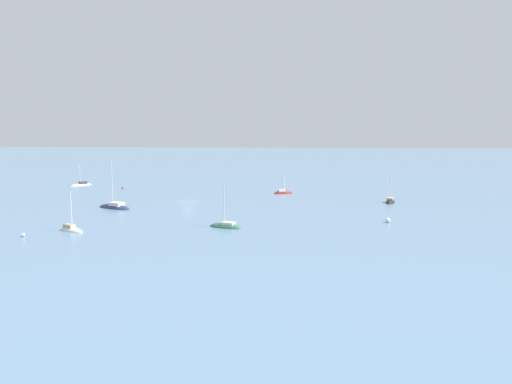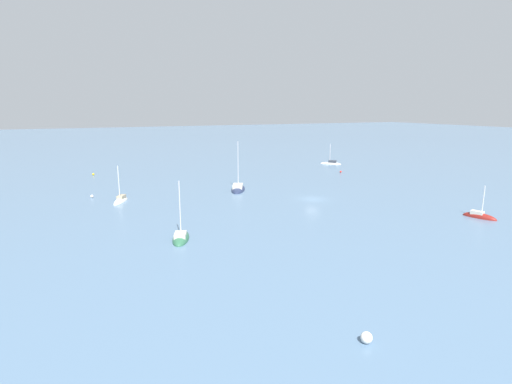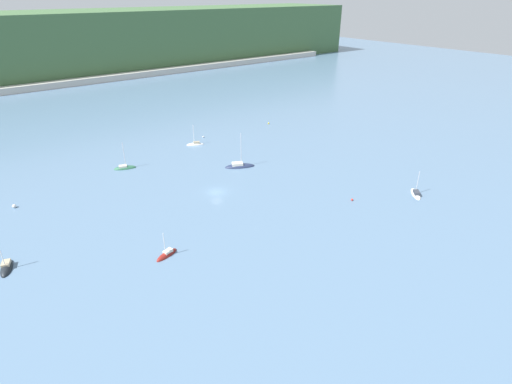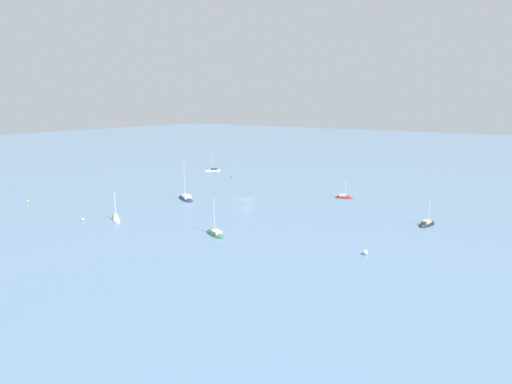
{
  "view_description": "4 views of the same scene",
  "coord_description": "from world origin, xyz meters",
  "views": [
    {
      "loc": [
        -23.16,
        111.02,
        17.09
      ],
      "look_at": [
        -15.95,
        4.13,
        3.04
      ],
      "focal_mm": 35.0,
      "sensor_mm": 36.0,
      "label": 1
    },
    {
      "loc": [
        -61.16,
        39.59,
        16.72
      ],
      "look_at": [
        -0.49,
        11.74,
        2.51
      ],
      "focal_mm": 28.0,
      "sensor_mm": 36.0,
      "label": 2
    },
    {
      "loc": [
        -45.74,
        -75.38,
        44.52
      ],
      "look_at": [
        5.31,
        -9.11,
        2.04
      ],
      "focal_mm": 28.0,
      "sensor_mm": 36.0,
      "label": 3
    },
    {
      "loc": [
        -61.87,
        86.19,
        25.82
      ],
      "look_at": [
        -1.09,
        -3.21,
        1.6
      ],
      "focal_mm": 28.0,
      "sensor_mm": 36.0,
      "label": 4
    }
  ],
  "objects": [
    {
      "name": "ground_plane",
      "position": [
        0.0,
        0.0,
        0.0
      ],
      "size": [
        600.0,
        600.0,
        0.0
      ],
      "primitive_type": "plane",
      "color": "slate"
    },
    {
      "name": "sailboat_0",
      "position": [
        -46.07,
        -2.69,
        0.09
      ],
      "size": [
        3.45,
        5.85,
        6.84
      ],
      "rotation": [
        0.0,
        0.0,
        4.41
      ],
      "color": "black",
      "rests_on": "ground_plane"
    },
    {
      "name": "sailboat_1",
      "position": [
        13.66,
        9.32,
        0.11
      ],
      "size": [
        8.74,
        6.22,
        10.84
      ],
      "rotation": [
        0.0,
        0.0,
        5.82
      ],
      "color": "#232D4C",
      "rests_on": "ground_plane"
    },
    {
      "name": "sailboat_2",
      "position": [
        12.77,
        32.57,
        0.11
      ],
      "size": [
        5.51,
        3.89,
        7.34
      ],
      "rotation": [
        0.0,
        0.0,
        2.65
      ],
      "color": "white",
      "rests_on": "ground_plane"
    },
    {
      "name": "sailboat_3",
      "position": [
        -12.39,
        27.91,
        0.09
      ],
      "size": [
        6.37,
        4.0,
        8.4
      ],
      "rotation": [
        0.0,
        0.0,
        5.93
      ],
      "color": "#2D6647",
      "rests_on": "ground_plane"
    },
    {
      "name": "sailboat_4",
      "position": [
        -21.57,
        -16.56,
        0.08
      ],
      "size": [
        5.14,
        2.88,
        5.87
      ],
      "rotation": [
        0.0,
        0.0,
        3.45
      ],
      "color": "maroon",
      "rests_on": "ground_plane"
    },
    {
      "name": "sailboat_5",
      "position": [
        37.84,
        -30.73,
        0.13
      ],
      "size": [
        5.61,
        5.7,
        6.5
      ],
      "rotation": [
        0.0,
        0.0,
        0.8
      ],
      "color": "white",
      "rests_on": "ground_plane"
    },
    {
      "name": "mooring_buoy_0",
      "position": [
        23.01,
        -23.36,
        0.26
      ],
      "size": [
        0.52,
        0.52,
        0.52
      ],
      "color": "red",
      "rests_on": "ground_plane"
    },
    {
      "name": "mooring_buoy_1",
      "position": [
        45.6,
        35.53,
        0.28
      ],
      "size": [
        0.55,
        0.55,
        0.55
      ],
      "color": "yellow",
      "rests_on": "ground_plane"
    },
    {
      "name": "mooring_buoy_2",
      "position": [
        -40.9,
        21.5,
        0.43
      ],
      "size": [
        0.86,
        0.86,
        0.86
      ],
      "color": "white",
      "rests_on": "ground_plane"
    },
    {
      "name": "mooring_buoy_3",
      "position": [
        18.4,
        37.14,
        0.28
      ],
      "size": [
        0.57,
        0.57,
        0.57
      ],
      "color": "white",
      "rests_on": "ground_plane"
    }
  ]
}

